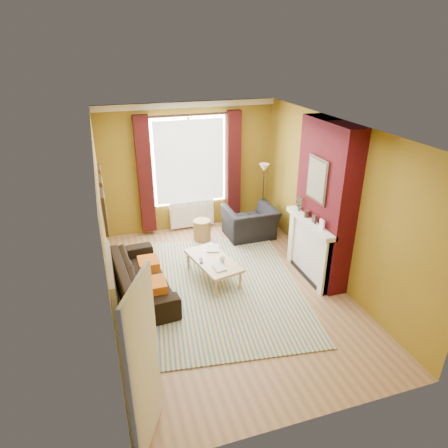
{
  "coord_description": "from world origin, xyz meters",
  "views": [
    {
      "loc": [
        -1.83,
        -5.49,
        3.94
      ],
      "look_at": [
        0.0,
        0.25,
        1.15
      ],
      "focal_mm": 32.0,
      "sensor_mm": 36.0,
      "label": 1
    }
  ],
  "objects_px": {
    "coffee_table": "(213,261)",
    "wicker_stool": "(202,230)",
    "sofa": "(141,277)",
    "floor_lamp": "(264,178)",
    "armchair": "(250,223)"
  },
  "relations": [
    {
      "from": "sofa",
      "to": "coffee_table",
      "type": "height_order",
      "value": "sofa"
    },
    {
      "from": "armchair",
      "to": "wicker_stool",
      "type": "height_order",
      "value": "armchair"
    },
    {
      "from": "armchair",
      "to": "floor_lamp",
      "type": "relative_size",
      "value": 0.69
    },
    {
      "from": "coffee_table",
      "to": "wicker_stool",
      "type": "height_order",
      "value": "wicker_stool"
    },
    {
      "from": "sofa",
      "to": "floor_lamp",
      "type": "bearing_deg",
      "value": -64.03
    },
    {
      "from": "coffee_table",
      "to": "floor_lamp",
      "type": "xyz_separation_m",
      "value": [
        1.66,
        1.71,
        0.85
      ]
    },
    {
      "from": "sofa",
      "to": "wicker_stool",
      "type": "relative_size",
      "value": 4.42
    },
    {
      "from": "armchair",
      "to": "wicker_stool",
      "type": "bearing_deg",
      "value": -9.8
    },
    {
      "from": "coffee_table",
      "to": "sofa",
      "type": "bearing_deg",
      "value": 169.5
    },
    {
      "from": "sofa",
      "to": "coffee_table",
      "type": "bearing_deg",
      "value": -93.04
    },
    {
      "from": "wicker_stool",
      "to": "floor_lamp",
      "type": "height_order",
      "value": "floor_lamp"
    },
    {
      "from": "floor_lamp",
      "to": "sofa",
      "type": "bearing_deg",
      "value": -149.17
    },
    {
      "from": "armchair",
      "to": "floor_lamp",
      "type": "bearing_deg",
      "value": -142.94
    },
    {
      "from": "sofa",
      "to": "wicker_stool",
      "type": "distance_m",
      "value": 2.17
    },
    {
      "from": "wicker_stool",
      "to": "sofa",
      "type": "bearing_deg",
      "value": -132.99
    }
  ]
}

